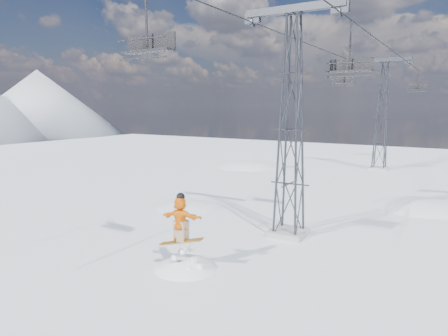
{
  "coord_description": "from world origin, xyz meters",
  "views": [
    {
      "loc": [
        8.23,
        -10.82,
        6.68
      ],
      "look_at": [
        -0.94,
        4.41,
        3.9
      ],
      "focal_mm": 32.0,
      "sensor_mm": 36.0,
      "label": 1
    }
  ],
  "objects": [
    {
      "name": "ground",
      "position": [
        0.0,
        0.0,
        0.0
      ],
      "size": [
        120.0,
        120.0,
        0.0
      ],
      "primitive_type": "plane",
      "color": "white",
      "rests_on": "ground"
    },
    {
      "name": "lift_chair_far",
      "position": [
        -1.4,
        25.77,
        8.87
      ],
      "size": [
        1.99,
        0.57,
        2.47
      ],
      "color": "black",
      "rests_on": "ground"
    },
    {
      "name": "lift_chair_near",
      "position": [
        -1.4,
        0.09,
        8.76
      ],
      "size": [
        2.1,
        0.6,
        2.61
      ],
      "color": "black",
      "rests_on": "ground"
    },
    {
      "name": "lift_chair_mid",
      "position": [
        3.0,
        10.17,
        8.63
      ],
      "size": [
        2.23,
        0.64,
        2.77
      ],
      "color": "black",
      "rests_on": "ground"
    },
    {
      "name": "lift_tower_far",
      "position": [
        0.8,
        33.0,
        5.47
      ],
      "size": [
        5.2,
        1.8,
        11.43
      ],
      "color": "#999999",
      "rests_on": "ground"
    },
    {
      "name": "haul_cables",
      "position": [
        0.8,
        19.5,
        10.85
      ],
      "size": [
        4.46,
        51.0,
        0.06
      ],
      "color": "black",
      "rests_on": "ground"
    },
    {
      "name": "snowboarder_jump",
      "position": [
        -1.24,
        1.82,
        -1.61
      ],
      "size": [
        4.4,
        4.4,
        7.21
      ],
      "color": "white",
      "rests_on": "ground"
    },
    {
      "name": "lift_tower_near",
      "position": [
        0.8,
        8.0,
        5.47
      ],
      "size": [
        5.2,
        1.8,
        11.43
      ],
      "color": "#999999",
      "rests_on": "ground"
    },
    {
      "name": "snow_terrain",
      "position": [
        -4.77,
        21.24,
        -9.59
      ],
      "size": [
        39.0,
        37.0,
        22.0
      ],
      "color": "white",
      "rests_on": "ground"
    },
    {
      "name": "lift_chair_extra",
      "position": [
        3.0,
        42.07,
        8.79
      ],
      "size": [
        2.07,
        0.6,
        2.57
      ],
      "color": "black",
      "rests_on": "ground"
    }
  ]
}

